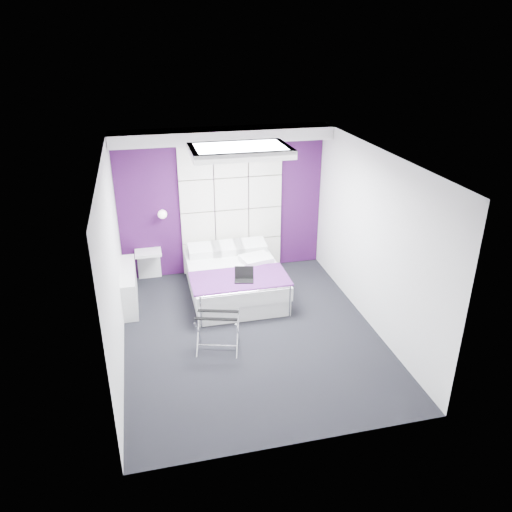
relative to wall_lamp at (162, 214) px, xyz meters
The scene contains 15 objects.
floor 2.61m from the wall_lamp, 62.99° to the right, with size 4.40×4.40×0.00m, color black.
ceiling 2.69m from the wall_lamp, 62.99° to the right, with size 4.40×4.40×0.00m, color white.
wall_back 1.06m from the wall_lamp, ahead, with size 3.60×3.60×0.00m, color silver.
wall_left 2.19m from the wall_lamp, 110.01° to the right, with size 4.40×4.40×0.00m, color silver.
wall_right 3.52m from the wall_lamp, 35.86° to the right, with size 4.40×4.40×0.00m, color silver.
accent_wall 1.06m from the wall_lamp, ahead, with size 3.58×0.02×2.58m, color #380F41.
soffit 1.66m from the wall_lamp, ahead, with size 3.58×0.50×0.20m, color silver.
headboard 1.20m from the wall_lamp, ahead, with size 1.80×0.08×2.30m, color silver, non-canonical shape.
skylight 2.24m from the wall_lamp, 54.28° to the right, with size 1.36×0.86×0.12m, color white, non-canonical shape.
wall_lamp is the anchor object (origin of this frame).
radiator 1.35m from the wall_lamp, 130.10° to the right, with size 0.22×1.20×0.60m, color silver.
bed 1.65m from the wall_lamp, 38.58° to the right, with size 1.52×1.83×0.65m.
nightstand 0.74m from the wall_lamp, behind, with size 0.45×0.35×0.05m, color silver.
luggage_rack 2.59m from the wall_lamp, 77.33° to the right, with size 0.56×0.41×0.55m.
laptop 1.87m from the wall_lamp, 51.10° to the right, with size 0.29×0.21×0.21m.
Camera 1 is at (-1.35, -6.01, 4.04)m, focal length 35.00 mm.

